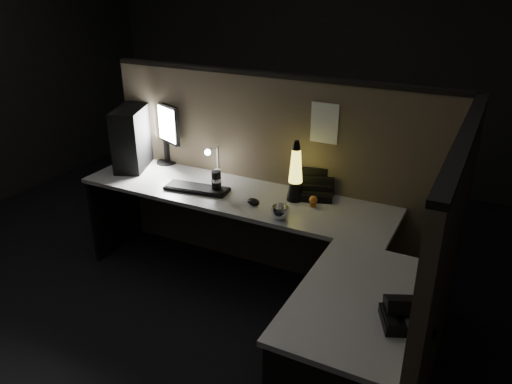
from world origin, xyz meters
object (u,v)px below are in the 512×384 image
at_px(monitor, 165,127).
at_px(lava_lamp, 296,176).
at_px(desk_phone, 407,314).
at_px(pc_tower, 133,138).
at_px(keyboard, 197,189).

distance_m(monitor, lava_lamp, 1.24).
bearing_deg(lava_lamp, desk_phone, -45.79).
relative_size(pc_tower, monitor, 0.97).
bearing_deg(monitor, lava_lamp, 13.92).
height_order(pc_tower, desk_phone, pc_tower).
xyz_separation_m(keyboard, desk_phone, (1.64, -0.81, 0.04)).
bearing_deg(keyboard, monitor, 137.71).
xyz_separation_m(monitor, keyboard, (0.53, -0.37, -0.29)).
bearing_deg(keyboard, lava_lamp, 6.35).
distance_m(pc_tower, keyboard, 0.77).
bearing_deg(lava_lamp, keyboard, -166.29).
bearing_deg(pc_tower, lava_lamp, -22.73).
bearing_deg(desk_phone, pc_tower, 132.92).
distance_m(keyboard, desk_phone, 1.83).
bearing_deg(pc_tower, desk_phone, -44.98).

